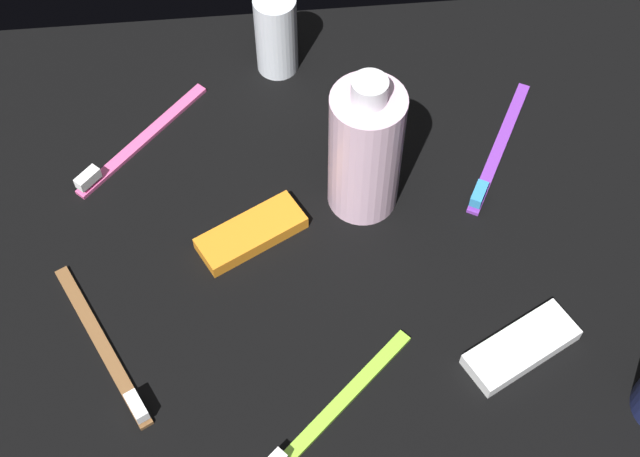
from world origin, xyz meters
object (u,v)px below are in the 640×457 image
Objects in this scene: toothbrush_lime at (325,413)px; toothbrush_purple at (497,152)px; bodywash_bottle at (365,150)px; snack_bar_white at (521,347)px; toothbrush_brown at (106,352)px; toothbrush_pink at (135,144)px; deodorant_stick at (276,34)px; snack_bar_orange at (251,233)px.

toothbrush_lime is 32.88cm from toothbrush_purple.
bodywash_bottle is 1.60× the size of snack_bar_white.
toothbrush_lime is 1.36× the size of snack_bar_white.
toothbrush_pink is at bearing -95.03° from toothbrush_brown.
deodorant_stick is at bearing -117.62° from toothbrush_brown.
toothbrush_purple is 1.57× the size of snack_bar_orange.
toothbrush_brown is at bearing -21.79° from toothbrush_lime.
toothbrush_lime is 19.26cm from snack_bar_orange.
snack_bar_white is (-34.27, 26.23, 0.14)cm from toothbrush_pink.
toothbrush_purple and toothbrush_brown have the same top height.
toothbrush_purple is 0.99× the size of toothbrush_brown.
deodorant_stick is at bearing -128.06° from snack_bar_orange.
toothbrush_brown is 36.44cm from snack_bar_white.
toothbrush_purple is at bearing -127.64° from toothbrush_lime.
bodywash_bottle is 1.00× the size of toothbrush_brown.
deodorant_stick reaches higher than snack_bar_orange.
toothbrush_brown reaches higher than snack_bar_orange.
toothbrush_purple is at bearing 145.68° from deodorant_stick.
toothbrush_purple reaches higher than snack_bar_white.
toothbrush_purple is at bearing -165.10° from bodywash_bottle.
toothbrush_purple is (-20.08, -26.04, 0.00)cm from toothbrush_lime.
snack_bar_orange is 1.00× the size of snack_bar_white.
toothbrush_lime and toothbrush_purple have the same top height.
deodorant_stick reaches higher than snack_bar_white.
deodorant_stick is 22.79cm from snack_bar_orange.
snack_bar_orange is at bearing -58.80° from snack_bar_white.
toothbrush_lime is at bearing -13.33° from snack_bar_white.
snack_bar_orange and snack_bar_white have the same top height.
deodorant_stick is at bearing -146.89° from toothbrush_pink.
snack_bar_orange is (5.28, -18.52, 0.14)cm from toothbrush_lime.
toothbrush_brown is (38.67, 18.61, 0.00)cm from toothbrush_purple.
toothbrush_purple is 21.79cm from snack_bar_white.
toothbrush_brown is (17.35, 33.16, -4.12)cm from deodorant_stick.
toothbrush_brown is at bearing 25.69° from toothbrush_purple.
toothbrush_purple is 26.45cm from snack_bar_orange.
bodywash_bottle is 1.02× the size of toothbrush_purple.
bodywash_bottle is at bearing 159.52° from toothbrush_pink.
toothbrush_pink is at bearing -64.64° from snack_bar_white.
toothbrush_brown is at bearing 62.38° from deodorant_stick.
bodywash_bottle is 1.19× the size of toothbrush_pink.
toothbrush_lime is (5.84, 22.25, -6.87)cm from bodywash_bottle.
bodywash_bottle is 1.76× the size of deodorant_stick.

